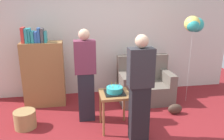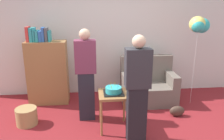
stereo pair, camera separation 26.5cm
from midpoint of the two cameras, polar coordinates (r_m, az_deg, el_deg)
ground_plane at (r=3.69m, az=3.92°, el=-17.13°), size 8.00×8.00×0.00m
wall_back at (r=5.14m, az=0.53°, el=8.94°), size 6.00×0.10×2.70m
couch at (r=4.88m, az=10.49°, el=-4.05°), size 1.10×0.70×0.96m
bookshelf at (r=4.80m, az=-14.36°, el=-0.25°), size 0.80×0.36×1.59m
side_table at (r=3.74m, az=2.41°, el=-7.25°), size 0.48×0.48×0.63m
birthday_cake at (r=3.68m, az=2.44°, el=-5.13°), size 0.32×0.32×0.17m
person_blowing_candles at (r=3.96m, az=-4.62°, el=-1.24°), size 0.36×0.22×1.63m
person_holding_cake at (r=3.33m, az=8.61°, el=-4.96°), size 0.36×0.22×1.63m
wicker_basket at (r=4.23m, az=-18.89°, el=-10.93°), size 0.36×0.36×0.30m
handbag at (r=4.50m, az=17.63°, el=-9.79°), size 0.28×0.14×0.20m
balloon_bunch at (r=4.79m, az=22.46°, el=10.34°), size 0.41×0.34×1.79m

